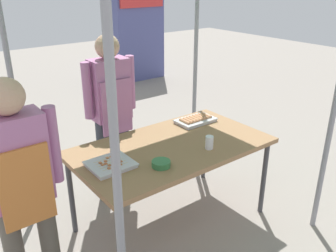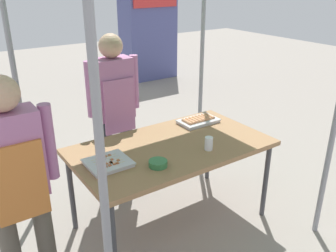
# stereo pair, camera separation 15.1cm
# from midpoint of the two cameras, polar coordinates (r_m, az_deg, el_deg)

# --- Properties ---
(ground_plane) EXTENTS (18.00, 18.00, 0.00)m
(ground_plane) POSITION_cam_midpoint_polar(r_m,az_deg,el_deg) (3.35, -0.80, -14.64)
(ground_plane) COLOR gray
(stall_table) EXTENTS (1.60, 0.90, 0.75)m
(stall_table) POSITION_cam_midpoint_polar(r_m,az_deg,el_deg) (2.98, -0.87, -3.91)
(stall_table) COLOR #9E724C
(stall_table) RESTS_ON ground
(tray_grilled_sausages) EXTENTS (0.37, 0.22, 0.05)m
(tray_grilled_sausages) POSITION_cam_midpoint_polar(r_m,az_deg,el_deg) (3.39, 3.09, 0.94)
(tray_grilled_sausages) COLOR silver
(tray_grilled_sausages) RESTS_ON stall_table
(tray_meat_skewers) EXTENTS (0.31, 0.28, 0.04)m
(tray_meat_skewers) POSITION_cam_midpoint_polar(r_m,az_deg,el_deg) (2.67, -10.64, -5.99)
(tray_meat_skewers) COLOR silver
(tray_meat_skewers) RESTS_ON stall_table
(condiment_bowl) EXTENTS (0.14, 0.14, 0.05)m
(condiment_bowl) POSITION_cam_midpoint_polar(r_m,az_deg,el_deg) (2.62, -2.76, -5.97)
(condiment_bowl) COLOR #33723F
(condiment_bowl) RESTS_ON stall_table
(drink_cup_near_edge) EXTENTS (0.06, 0.06, 0.11)m
(drink_cup_near_edge) POSITION_cam_midpoint_polar(r_m,az_deg,el_deg) (2.88, 5.02, -2.61)
(drink_cup_near_edge) COLOR white
(drink_cup_near_edge) RESTS_ON stall_table
(vendor_woman) EXTENTS (0.52, 0.23, 1.56)m
(vendor_woman) POSITION_cam_midpoint_polar(r_m,az_deg,el_deg) (3.39, -10.20, 3.26)
(vendor_woman) COLOR #333842
(vendor_woman) RESTS_ON ground
(customer_nearby) EXTENTS (0.52, 0.22, 1.53)m
(customer_nearby) POSITION_cam_midpoint_polar(r_m,az_deg,el_deg) (2.36, -23.86, -8.03)
(customer_nearby) COLOR #595147
(customer_nearby) RESTS_ON ground
(neighbor_stall_left) EXTENTS (1.07, 0.59, 2.03)m
(neighbor_stall_left) POSITION_cam_midpoint_polar(r_m,az_deg,el_deg) (7.61, -5.85, 15.02)
(neighbor_stall_left) COLOR #4C518C
(neighbor_stall_left) RESTS_ON ground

